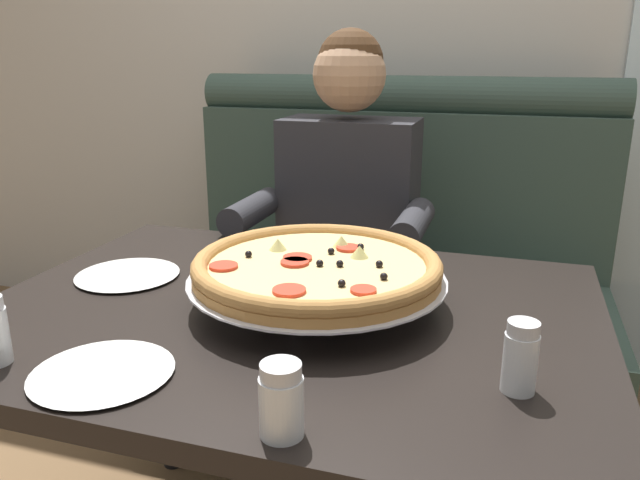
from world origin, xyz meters
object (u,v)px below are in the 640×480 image
(plate_near_right, at_px, (102,369))
(shaker_oregano, at_px, (281,405))
(dining_table, at_px, (287,351))
(shaker_pepper_flakes, at_px, (520,362))
(diner_main, at_px, (340,230))
(pizza, at_px, (317,268))
(booth_bench, at_px, (381,298))
(plate_near_left, at_px, (127,272))

(plate_near_right, bearing_deg, shaker_oregano, -10.67)
(shaker_oregano, relative_size, plate_near_right, 0.46)
(dining_table, height_order, shaker_oregano, shaker_oregano)
(shaker_pepper_flakes, bearing_deg, diner_main, 121.25)
(dining_table, bearing_deg, pizza, 29.65)
(pizza, bearing_deg, plate_near_right, -122.66)
(diner_main, bearing_deg, dining_table, -83.30)
(dining_table, distance_m, pizza, 0.18)
(booth_bench, bearing_deg, pizza, -86.64)
(pizza, relative_size, shaker_oregano, 4.93)
(diner_main, relative_size, shaker_pepper_flakes, 11.70)
(dining_table, distance_m, plate_near_right, 0.39)
(booth_bench, relative_size, plate_near_left, 6.58)
(pizza, xyz_separation_m, shaker_pepper_flakes, (0.37, -0.21, -0.03))
(booth_bench, height_order, pizza, booth_bench)
(shaker_pepper_flakes, bearing_deg, booth_bench, 111.30)
(shaker_oregano, bearing_deg, diner_main, 101.71)
(diner_main, distance_m, plate_near_right, 0.98)
(pizza, distance_m, plate_near_left, 0.45)
(shaker_oregano, bearing_deg, plate_near_left, 140.13)
(diner_main, relative_size, pizza, 2.57)
(diner_main, height_order, pizza, diner_main)
(pizza, relative_size, plate_near_right, 2.29)
(shaker_oregano, bearing_deg, pizza, 101.71)
(shaker_oregano, distance_m, plate_near_right, 0.32)
(dining_table, relative_size, plate_near_left, 5.28)
(shaker_pepper_flakes, xyz_separation_m, plate_near_right, (-0.60, -0.14, -0.04))
(booth_bench, height_order, shaker_oregano, booth_bench)
(booth_bench, bearing_deg, plate_near_left, -114.70)
(diner_main, distance_m, shaker_pepper_flakes, 0.97)
(shaker_oregano, bearing_deg, dining_table, 109.63)
(booth_bench, relative_size, diner_main, 1.15)
(plate_near_left, bearing_deg, pizza, -3.45)
(booth_bench, relative_size, plate_near_right, 6.77)
(plate_near_right, bearing_deg, plate_near_left, 119.32)
(shaker_pepper_flakes, distance_m, plate_near_left, 0.85)
(shaker_pepper_flakes, bearing_deg, plate_near_right, -166.58)
(shaker_pepper_flakes, xyz_separation_m, plate_near_left, (-0.82, 0.24, -0.04))
(pizza, distance_m, shaker_oregano, 0.43)
(booth_bench, height_order, shaker_pepper_flakes, booth_bench)
(plate_near_left, bearing_deg, plate_near_right, -60.68)
(dining_table, xyz_separation_m, shaker_pepper_flakes, (0.43, -0.18, 0.14))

